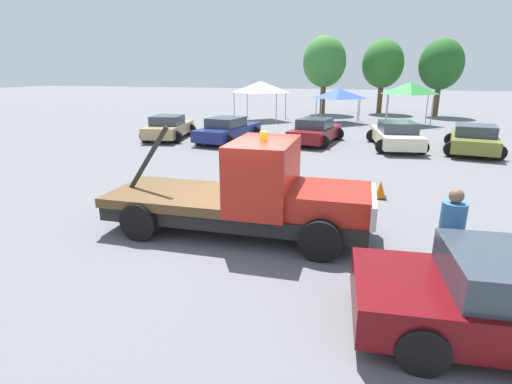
# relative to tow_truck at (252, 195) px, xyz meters

# --- Properties ---
(ground_plane) EXTENTS (160.00, 160.00, 0.00)m
(ground_plane) POSITION_rel_tow_truck_xyz_m (-0.39, -0.01, -0.96)
(ground_plane) COLOR slate
(tow_truck) EXTENTS (6.29, 2.39, 2.51)m
(tow_truck) POSITION_rel_tow_truck_xyz_m (0.00, 0.00, 0.00)
(tow_truck) COLOR black
(tow_truck) RESTS_ON ground
(person_near_truck) EXTENTS (0.41, 0.41, 1.86)m
(person_near_truck) POSITION_rel_tow_truck_xyz_m (4.03, -1.45, 0.12)
(person_near_truck) COLOR #847051
(person_near_truck) RESTS_ON ground
(parked_car_tan) EXTENTS (2.82, 4.48, 1.34)m
(parked_car_tan) POSITION_rel_tow_truck_xyz_m (-8.59, 12.00, -0.31)
(parked_car_tan) COLOR tan
(parked_car_tan) RESTS_ON ground
(parked_car_navy) EXTENTS (2.82, 4.98, 1.34)m
(parked_car_navy) POSITION_rel_tow_truck_xyz_m (-5.03, 12.08, -0.31)
(parked_car_navy) COLOR navy
(parked_car_navy) RESTS_ON ground
(parked_car_maroon) EXTENTS (2.82, 4.55, 1.34)m
(parked_car_maroon) POSITION_rel_tow_truck_xyz_m (-0.35, 12.89, -0.31)
(parked_car_maroon) COLOR maroon
(parked_car_maroon) RESTS_ON ground
(parked_car_cream) EXTENTS (2.90, 5.04, 1.34)m
(parked_car_cream) POSITION_rel_tow_truck_xyz_m (3.73, 12.66, -0.31)
(parked_car_cream) COLOR beige
(parked_car_cream) RESTS_ON ground
(parked_car_olive) EXTENTS (2.94, 4.51, 1.34)m
(parked_car_olive) POSITION_rel_tow_truck_xyz_m (7.21, 12.35, -0.31)
(parked_car_olive) COLOR olive
(parked_car_olive) RESTS_ON ground
(canopy_tent_white) EXTENTS (3.33, 3.33, 2.98)m
(canopy_tent_white) POSITION_rel_tow_truck_xyz_m (-5.95, 22.07, 1.60)
(canopy_tent_white) COLOR #9E9EA3
(canopy_tent_white) RESTS_ON ground
(canopy_tent_blue) EXTENTS (3.00, 3.00, 2.49)m
(canopy_tent_blue) POSITION_rel_tow_truck_xyz_m (0.02, 22.27, 1.17)
(canopy_tent_blue) COLOR #9E9EA3
(canopy_tent_blue) RESTS_ON ground
(canopy_tent_green) EXTENTS (2.93, 2.93, 2.99)m
(canopy_tent_green) POSITION_rel_tow_truck_xyz_m (4.90, 22.62, 1.61)
(canopy_tent_green) COLOR #9E9EA3
(canopy_tent_green) RESTS_ON ground
(tree_left) EXTENTS (3.60, 3.60, 6.42)m
(tree_left) POSITION_rel_tow_truck_xyz_m (2.99, 30.34, 3.35)
(tree_left) COLOR brown
(tree_left) RESTS_ON ground
(tree_center) EXTENTS (3.53, 3.53, 6.31)m
(tree_center) POSITION_rel_tow_truck_xyz_m (7.61, 29.10, 3.28)
(tree_center) COLOR brown
(tree_center) RESTS_ON ground
(tree_right) EXTENTS (3.74, 3.74, 6.68)m
(tree_right) POSITION_rel_tow_truck_xyz_m (-1.94, 28.40, 3.53)
(tree_right) COLOR brown
(tree_right) RESTS_ON ground
(traffic_cone) EXTENTS (0.40, 0.40, 0.55)m
(traffic_cone) POSITION_rel_tow_truck_xyz_m (2.96, 3.74, -0.70)
(traffic_cone) COLOR black
(traffic_cone) RESTS_ON ground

